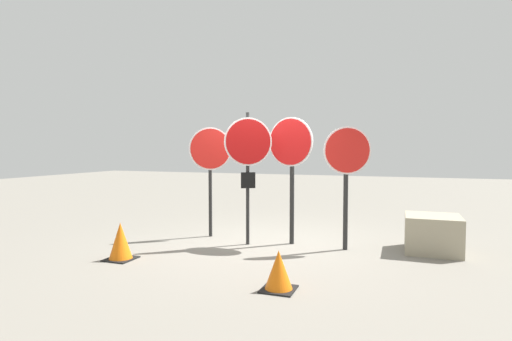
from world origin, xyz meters
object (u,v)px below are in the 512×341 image
stop_sign_1 (248,151)px  storage_crate (433,234)px  stop_sign_2 (291,155)px  stop_sign_0 (210,157)px  traffic_cone_0 (120,241)px  stop_sign_3 (347,163)px  traffic_cone_1 (279,270)px

stop_sign_1 → storage_crate: bearing=-19.0°
stop_sign_2 → storage_crate: (2.44, 0.29, -1.35)m
stop_sign_0 → stop_sign_2: size_ratio=0.94×
stop_sign_0 → storage_crate: 4.32m
stop_sign_0 → stop_sign_1: 1.03m
stop_sign_1 → traffic_cone_0: stop_sign_1 is taller
stop_sign_0 → stop_sign_2: 1.67m
stop_sign_1 → storage_crate: size_ratio=2.73×
stop_sign_3 → traffic_cone_0: bearing=-173.0°
stop_sign_0 → stop_sign_3: size_ratio=1.02×
stop_sign_0 → stop_sign_3: (2.70, -0.16, -0.09)m
stop_sign_2 → traffic_cone_1: (0.49, -2.39, -1.42)m
stop_sign_3 → storage_crate: size_ratio=2.42×
stop_sign_1 → stop_sign_2: stop_sign_1 is taller
traffic_cone_1 → stop_sign_1: bearing=120.3°
stop_sign_2 → traffic_cone_1: bearing=-64.8°
stop_sign_3 → traffic_cone_0: size_ratio=3.61×
stop_sign_3 → storage_crate: stop_sign_3 is taller
stop_sign_0 → stop_sign_2: bearing=-35.4°
traffic_cone_1 → storage_crate: size_ratio=0.56×
stop_sign_3 → traffic_cone_0: 3.98m
stop_sign_1 → stop_sign_3: stop_sign_1 is taller
stop_sign_1 → traffic_cone_0: 2.67m
stop_sign_3 → stop_sign_2: bearing=152.5°
stop_sign_0 → traffic_cone_1: bearing=-82.0°
stop_sign_2 → storage_crate: bearing=20.3°
stop_sign_0 → stop_sign_2: (1.67, -0.06, 0.06)m
traffic_cone_0 → storage_crate: storage_crate is taller
stop_sign_0 → stop_sign_3: 2.71m
stop_sign_2 → traffic_cone_1: 2.82m
stop_sign_1 → stop_sign_3: 1.77m
storage_crate → stop_sign_2: bearing=-173.3°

